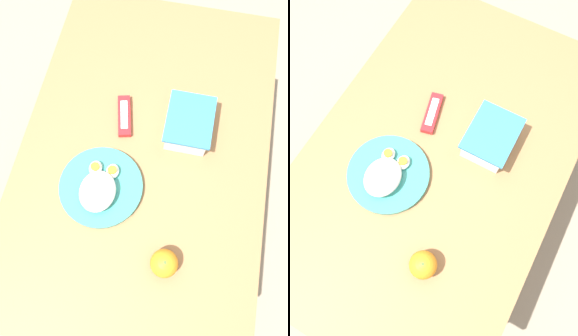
% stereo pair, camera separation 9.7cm
% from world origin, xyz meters
% --- Properties ---
extents(ground_plane, '(10.00, 10.00, 0.00)m').
position_xyz_m(ground_plane, '(0.00, 0.00, 0.00)').
color(ground_plane, gray).
extents(table, '(1.23, 0.77, 0.73)m').
position_xyz_m(table, '(0.00, 0.00, 0.64)').
color(table, '#996B42').
rests_on(table, ground_plane).
extents(food_container, '(0.17, 0.14, 0.08)m').
position_xyz_m(food_container, '(-0.10, 0.12, 0.77)').
color(food_container, white).
rests_on(food_container, table).
extents(orange_fruit, '(0.08, 0.08, 0.08)m').
position_xyz_m(orange_fruit, '(0.32, 0.12, 0.77)').
color(orange_fruit, orange).
rests_on(orange_fruit, table).
extents(rice_plate, '(0.25, 0.25, 0.07)m').
position_xyz_m(rice_plate, '(0.14, -0.10, 0.75)').
color(rice_plate, teal).
rests_on(rice_plate, table).
extents(candy_bar, '(0.15, 0.07, 0.02)m').
position_xyz_m(candy_bar, '(-0.11, -0.08, 0.74)').
color(candy_bar, red).
rests_on(candy_bar, table).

